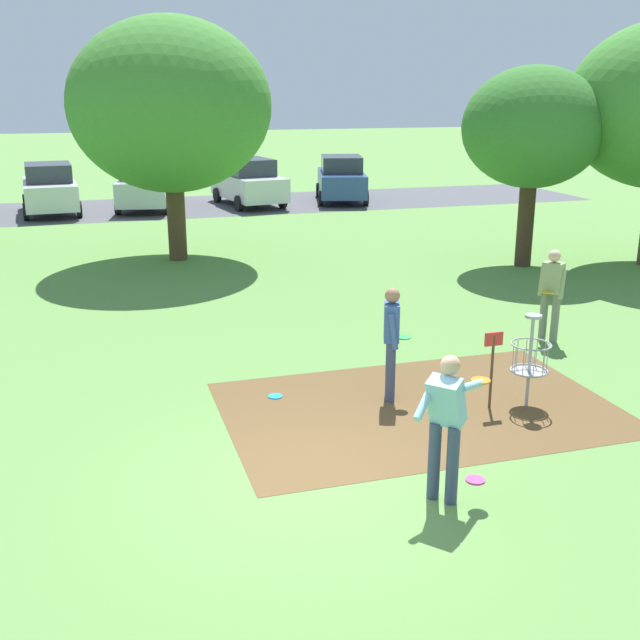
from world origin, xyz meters
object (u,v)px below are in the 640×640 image
Objects in this scene: frisbee_mid_grass at (275,396)px; parked_car_center_right at (249,182)px; player_waiting_left at (446,419)px; tree_near_right at (533,128)px; parked_car_center_left at (146,185)px; player_foreground_watching at (392,337)px; parked_car_rightmost at (341,179)px; parked_car_leftmost at (50,189)px; tree_mid_center at (170,106)px; player_throwing at (552,290)px; frisbee_near_basket at (475,480)px; disc_golf_basket at (526,357)px.

frisbee_mid_grass is 20.09m from parked_car_center_right.
tree_near_right is (7.25, 10.37, 2.52)m from player_waiting_left.
parked_car_center_left is (-8.63, 12.96, -2.59)m from tree_near_right.
tree_near_right reaches higher than player_foreground_watching.
parked_car_leftmost is at bearing -179.94° from parked_car_rightmost.
tree_mid_center is at bearing 91.18° from frisbee_mid_grass.
tree_mid_center reaches higher than player_foreground_watching.
parked_car_center_left is at bearing 123.65° from tree_near_right.
player_throwing is at bearing 24.23° from player_foreground_watching.
frisbee_mid_grass is 0.05× the size of parked_car_leftmost.
parked_car_leftmost reaches higher than frisbee_near_basket.
player_throwing is at bearing 11.99° from frisbee_mid_grass.
parked_car_center_right is at bearing 67.37° from tree_mid_center.
tree_mid_center is 12.68m from parked_car_rightmost.
tree_mid_center reaches higher than parked_car_leftmost.
frisbee_mid_grass is at bearing -89.20° from parked_car_center_left.
parked_car_center_left is at bearing 90.80° from frisbee_mid_grass.
player_foreground_watching reaches higher than frisbee_near_basket.
player_waiting_left is 3.78m from frisbee_mid_grass.
tree_near_right reaches higher than player_throwing.
parked_car_center_right is 3.89m from parked_car_rightmost.
parked_car_rightmost is at bearing 68.96° from frisbee_mid_grass.
parked_car_rightmost is (5.95, 22.98, 0.91)m from frisbee_near_basket.
player_waiting_left is at bearing -78.21° from parked_car_leftmost.
frisbee_near_basket is 23.76m from parked_car_rightmost.
parked_car_rightmost is (2.18, 18.63, -0.05)m from player_throwing.
disc_golf_basket is 3.73m from frisbee_mid_grass.
player_waiting_left is 0.39× the size of parked_car_center_right.
parked_car_leftmost is 11.37m from parked_car_rightmost.
parked_car_center_right is (7.47, -0.05, 0.00)m from parked_car_leftmost.
tree_near_right is 13.89m from parked_car_center_right.
player_throwing is 5.63m from frisbee_mid_grass.
player_waiting_left is 24.16m from parked_car_rightmost.
parked_car_leftmost and parked_car_rightmost have the same top height.
player_throwing is at bearing -84.74° from parked_car_center_right.
player_throwing is 19.54m from parked_car_center_left.
frisbee_mid_grass is at bearing -140.49° from tree_near_right.
disc_golf_basket is at bearing -71.34° from parked_car_leftmost.
tree_mid_center is at bearing 99.65° from player_foreground_watching.
tree_near_right reaches higher than parked_car_center_right.
frisbee_near_basket is at bearing -123.55° from tree_near_right.
frisbee_mid_grass is at bearing -168.01° from player_throwing.
tree_near_right is 17.87m from parked_car_leftmost.
player_foreground_watching is 7.38× the size of frisbee_near_basket.
parked_car_rightmost is at bearing 78.71° from disc_golf_basket.
player_waiting_left is 0.38× the size of parked_car_rightmost.
parked_car_leftmost is 0.97× the size of parked_car_center_right.
player_foreground_watching is 21.19m from parked_car_rightmost.
tree_near_right is at bearing -56.35° from parked_car_center_left.
player_foreground_watching is 1.00× the size of player_throwing.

